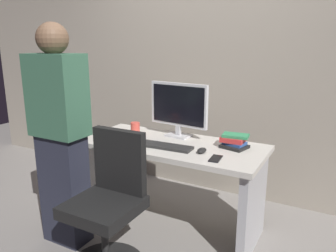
% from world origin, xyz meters
% --- Properties ---
extents(ground_plane, '(9.00, 9.00, 0.00)m').
position_xyz_m(ground_plane, '(0.00, 0.00, 0.00)').
color(ground_plane, gray).
extents(wall_back, '(6.40, 0.10, 3.00)m').
position_xyz_m(wall_back, '(0.00, 0.89, 1.50)').
color(wall_back, '#9E9384').
rests_on(wall_back, ground).
extents(desk, '(1.48, 0.66, 0.73)m').
position_xyz_m(desk, '(0.00, 0.00, 0.51)').
color(desk, beige).
rests_on(desk, ground).
extents(office_chair, '(0.52, 0.52, 0.94)m').
position_xyz_m(office_chair, '(-0.12, -0.64, 0.43)').
color(office_chair, black).
rests_on(office_chair, ground).
extents(person_at_desk, '(0.40, 0.24, 1.64)m').
position_xyz_m(person_at_desk, '(-0.61, -0.57, 0.84)').
color(person_at_desk, '#262838').
rests_on(person_at_desk, ground).
extents(monitor, '(0.54, 0.16, 0.46)m').
position_xyz_m(monitor, '(-0.03, 0.19, 0.98)').
color(monitor, silver).
rests_on(monitor, desk).
extents(keyboard, '(0.44, 0.15, 0.02)m').
position_xyz_m(keyboard, '(0.01, -0.12, 0.74)').
color(keyboard, '#262626').
rests_on(keyboard, desk).
extents(mouse, '(0.06, 0.10, 0.03)m').
position_xyz_m(mouse, '(0.31, -0.10, 0.74)').
color(mouse, black).
rests_on(mouse, desk).
extents(cup_near_keyboard, '(0.08, 0.08, 0.10)m').
position_xyz_m(cup_near_keyboard, '(-0.36, -0.16, 0.78)').
color(cup_near_keyboard, '#D84C3F').
rests_on(cup_near_keyboard, desk).
extents(cup_by_monitor, '(0.08, 0.08, 0.10)m').
position_xyz_m(cup_by_monitor, '(-0.41, 0.09, 0.78)').
color(cup_by_monitor, '#D84C3F').
rests_on(cup_by_monitor, desk).
extents(book_stack, '(0.21, 0.20, 0.10)m').
position_xyz_m(book_stack, '(0.47, 0.13, 0.78)').
color(book_stack, black).
rests_on(book_stack, desk).
extents(cell_phone, '(0.08, 0.15, 0.01)m').
position_xyz_m(cell_phone, '(0.45, -0.18, 0.73)').
color(cell_phone, black).
rests_on(cell_phone, desk).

